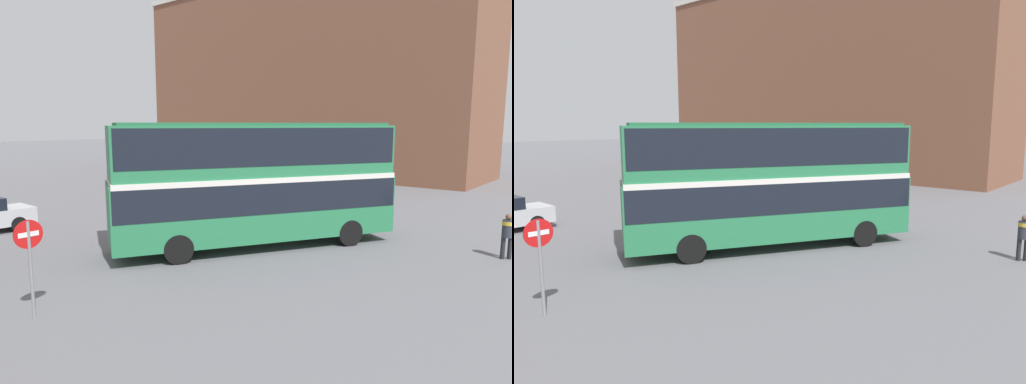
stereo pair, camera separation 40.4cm
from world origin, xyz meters
TOP-DOWN VIEW (x-y plane):
  - ground_plane at (0.00, 0.00)m, footprint 240.00×240.00m
  - building_row_right at (25.95, 14.00)m, footprint 10.43×34.24m
  - double_decker_bus at (0.48, -0.97)m, footprint 10.60×7.49m
  - pedestrian_foreground at (4.83, -8.73)m, footprint 0.55×0.55m
  - parked_car_kerb_far at (8.99, 8.85)m, footprint 4.92×2.65m
  - no_entry_sign at (-8.02, -1.07)m, footprint 0.69×0.08m

SIDE VIEW (x-z plane):
  - ground_plane at x=0.00m, z-range 0.00..0.00m
  - parked_car_kerb_far at x=8.99m, z-range 0.01..1.66m
  - pedestrian_foreground at x=4.83m, z-range 0.18..1.78m
  - no_entry_sign at x=-8.02m, z-range 0.45..2.88m
  - double_decker_bus at x=0.48m, z-range 0.34..5.06m
  - building_row_right at x=25.95m, z-range 0.01..18.16m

